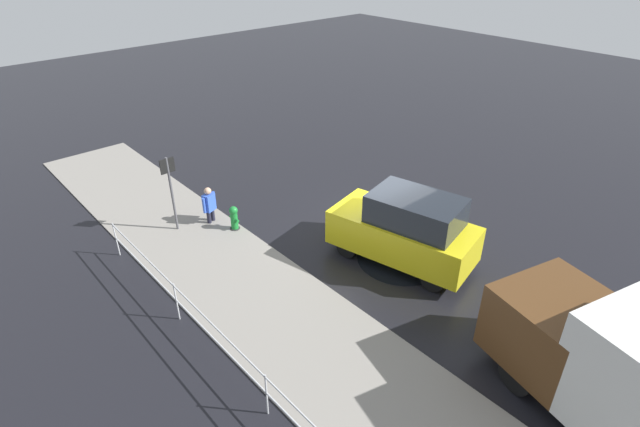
{
  "coord_description": "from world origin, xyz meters",
  "views": [
    {
      "loc": [
        -8.36,
        9.45,
        8.12
      ],
      "look_at": [
        0.89,
        1.27,
        0.9
      ],
      "focal_mm": 28.0,
      "sensor_mm": 36.0,
      "label": 1
    }
  ],
  "objects_px": {
    "fire_hydrant": "(234,218)",
    "pedestrian": "(209,203)",
    "sign_post": "(170,184)",
    "moving_hatchback": "(406,229)"
  },
  "relations": [
    {
      "from": "fire_hydrant",
      "to": "pedestrian",
      "type": "xyz_separation_m",
      "value": [
        0.85,
        0.32,
        0.28
      ]
    },
    {
      "from": "pedestrian",
      "to": "sign_post",
      "type": "xyz_separation_m",
      "value": [
        0.3,
        1.0,
        0.9
      ]
    },
    {
      "from": "fire_hydrant",
      "to": "moving_hatchback",
      "type": "bearing_deg",
      "value": -149.7
    },
    {
      "from": "moving_hatchback",
      "to": "fire_hydrant",
      "type": "xyz_separation_m",
      "value": [
        4.45,
        2.6,
        -0.63
      ]
    },
    {
      "from": "moving_hatchback",
      "to": "pedestrian",
      "type": "bearing_deg",
      "value": 28.88
    },
    {
      "from": "moving_hatchback",
      "to": "pedestrian",
      "type": "distance_m",
      "value": 6.06
    },
    {
      "from": "moving_hatchback",
      "to": "fire_hydrant",
      "type": "distance_m",
      "value": 5.19
    },
    {
      "from": "pedestrian",
      "to": "sign_post",
      "type": "height_order",
      "value": "sign_post"
    },
    {
      "from": "sign_post",
      "to": "moving_hatchback",
      "type": "bearing_deg",
      "value": -145.03
    },
    {
      "from": "fire_hydrant",
      "to": "pedestrian",
      "type": "distance_m",
      "value": 0.95
    }
  ]
}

